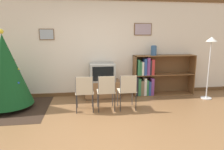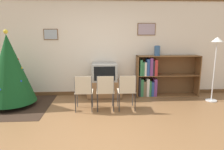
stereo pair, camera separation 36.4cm
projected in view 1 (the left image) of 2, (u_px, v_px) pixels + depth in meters
name	position (u px, v px, depth m)	size (l,w,h in m)	color
ground_plane	(102.00, 132.00, 3.56)	(24.00, 24.00, 0.00)	brown
wall_back	(94.00, 48.00, 5.52)	(8.71, 0.11, 2.70)	silver
area_rug	(9.00, 108.00, 4.67)	(1.79, 1.89, 0.01)	#332319
christmas_tree	(5.00, 70.00, 4.49)	(1.11, 1.11, 1.81)	maroon
tv_console	(102.00, 89.00, 5.46)	(0.94, 0.50, 0.47)	brown
television	(102.00, 72.00, 5.36)	(0.67, 0.49, 0.48)	#9E9E99
folding_chair_left	(84.00, 91.00, 4.39)	(0.40, 0.40, 0.82)	beige
folding_chair_center	(106.00, 91.00, 4.46)	(0.40, 0.40, 0.82)	beige
folding_chair_right	(128.00, 90.00, 4.53)	(0.40, 0.40, 0.82)	beige
bookshelf	(153.00, 76.00, 5.67)	(1.74, 0.36, 1.14)	brown
vase	(154.00, 50.00, 5.52)	(0.16, 0.16, 0.27)	#335684
standing_lamp	(210.00, 52.00, 5.18)	(0.28, 0.28, 1.65)	silver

